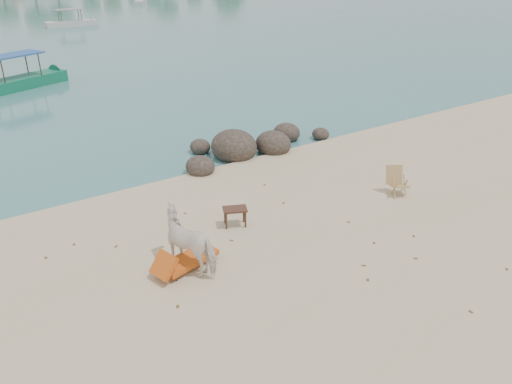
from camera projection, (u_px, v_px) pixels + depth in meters
boulders at (248, 146)px, 17.63m from camera, size 6.18×2.75×1.17m
cow at (192, 241)px, 10.97m from camera, size 1.28×1.75×1.34m
side_table at (235, 218)px, 12.81m from camera, size 0.72×0.61×0.49m
lounge_chair at (189, 258)px, 11.13m from camera, size 1.80×0.99×0.51m
deck_chair at (400, 183)px, 14.38m from camera, size 0.74×0.76×0.82m
boat_near at (14, 60)px, 25.51m from camera, size 5.91×3.57×2.86m
boat_mid at (69, 12)px, 47.58m from camera, size 5.24×1.20×2.56m
boat_far at (141, 1)px, 69.20m from camera, size 3.66×5.03×0.60m
dead_leaves at (280, 247)px, 11.98m from camera, size 8.56×7.26×0.00m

